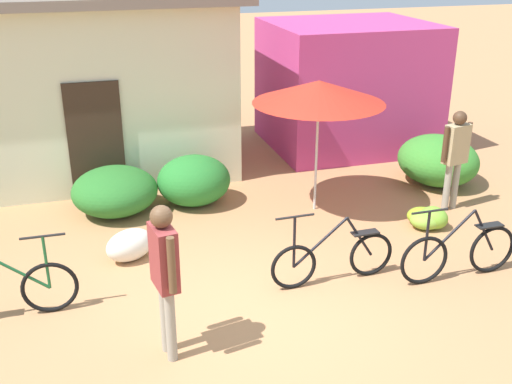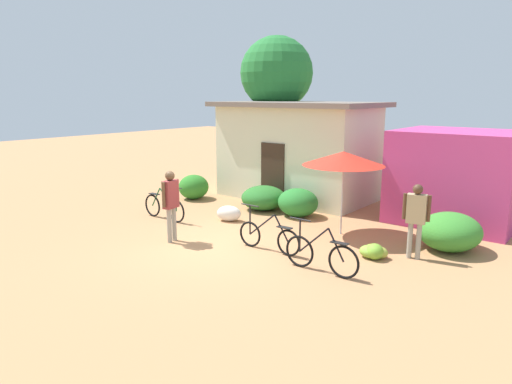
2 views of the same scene
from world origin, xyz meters
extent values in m
plane|color=#B27C50|center=(0.00, 0.00, 0.00)|extent=(60.00, 60.00, 0.00)
cube|color=beige|center=(-1.50, 5.52, 1.56)|extent=(5.03, 2.74, 3.11)
cube|color=#332319|center=(-1.50, 4.13, 1.00)|extent=(0.90, 0.06, 2.00)
cube|color=#BF3A7C|center=(3.73, 5.70, 1.28)|extent=(3.20, 2.80, 2.56)
ellipsoid|color=#296D28|center=(-1.30, 3.40, 0.37)|extent=(1.37, 1.39, 0.75)
ellipsoid|color=#27772C|center=(-0.01, 3.39, 0.42)|extent=(1.22, 1.10, 0.83)
ellipsoid|color=#39872D|center=(4.38, 3.07, 0.44)|extent=(1.39, 1.54, 0.87)
cylinder|color=beige|center=(1.83, 2.61, 1.03)|extent=(0.04, 0.04, 2.06)
cone|color=red|center=(1.83, 2.61, 1.96)|extent=(2.06, 2.06, 0.35)
torus|color=black|center=(-2.27, 0.69, 0.33)|extent=(0.66, 0.06, 0.66)
cylinder|color=#19592D|center=(-2.62, 0.69, 0.61)|extent=(0.71, 0.05, 0.59)
cylinder|color=black|center=(-2.27, 0.69, 1.00)|extent=(0.50, 0.04, 0.03)
cylinder|color=#19592D|center=(-2.27, 0.69, 0.67)|extent=(0.04, 0.04, 0.67)
torus|color=black|center=(0.66, 0.37, 0.30)|extent=(0.61, 0.06, 0.61)
torus|color=black|center=(1.74, 0.40, 0.30)|extent=(0.61, 0.06, 0.61)
cylinder|color=black|center=(1.55, 0.39, 0.60)|extent=(0.41, 0.05, 0.60)
cylinder|color=black|center=(1.01, 0.38, 0.60)|extent=(0.73, 0.05, 0.61)
cylinder|color=black|center=(0.66, 0.37, 1.00)|extent=(0.50, 0.04, 0.03)
cylinder|color=black|center=(0.66, 0.37, 0.65)|extent=(0.04, 0.04, 0.70)
cube|color=black|center=(1.63, 0.39, 0.64)|extent=(0.36, 0.15, 0.02)
torus|color=black|center=(2.29, 0.01, 0.34)|extent=(0.67, 0.05, 0.67)
torus|color=black|center=(3.31, 0.01, 0.34)|extent=(0.67, 0.05, 0.67)
cylinder|color=black|center=(3.13, 0.01, 0.64)|extent=(0.39, 0.04, 0.63)
cylinder|color=black|center=(2.62, 0.01, 0.64)|extent=(0.68, 0.04, 0.64)
cylinder|color=black|center=(2.29, 0.01, 1.02)|extent=(0.50, 0.03, 0.03)
cylinder|color=black|center=(2.29, 0.01, 0.68)|extent=(0.04, 0.04, 0.69)
cube|color=black|center=(3.21, 0.01, 0.70)|extent=(0.36, 0.14, 0.02)
ellipsoid|color=#73AB31|center=(3.32, 1.42, 0.17)|extent=(0.55, 0.57, 0.35)
ellipsoid|color=#8CB026|center=(3.23, 1.59, 0.14)|extent=(0.60, 0.57, 0.27)
ellipsoid|color=#98A43A|center=(3.37, 1.52, 0.13)|extent=(0.43, 0.38, 0.27)
ellipsoid|color=#80B039|center=(3.21, 1.44, 0.14)|extent=(0.56, 0.49, 0.28)
ellipsoid|color=silver|center=(-1.25, 1.74, 0.22)|extent=(0.82, 0.70, 0.44)
cylinder|color=gray|center=(-1.08, -0.44, 0.42)|extent=(0.11, 0.11, 0.85)
cylinder|color=gray|center=(-1.05, -0.61, 0.42)|extent=(0.11, 0.11, 0.85)
cube|color=maroon|center=(-1.07, -0.53, 1.18)|extent=(0.26, 0.43, 0.67)
cylinder|color=brown|center=(-1.11, -0.28, 1.21)|extent=(0.08, 0.08, 0.60)
cylinder|color=brown|center=(-1.03, -0.77, 1.21)|extent=(0.08, 0.08, 0.60)
sphere|color=brown|center=(-1.07, -0.53, 1.63)|extent=(0.23, 0.23, 0.23)
cylinder|color=gray|center=(4.04, 2.01, 0.40)|extent=(0.11, 0.11, 0.80)
cylinder|color=gray|center=(3.87, 1.96, 0.40)|extent=(0.11, 0.11, 0.80)
cube|color=tan|center=(3.96, 1.99, 1.12)|extent=(0.43, 0.28, 0.63)
cylinder|color=#4C3321|center=(4.20, 2.04, 1.15)|extent=(0.08, 0.08, 0.57)
cylinder|color=#4C3321|center=(3.71, 1.93, 1.15)|extent=(0.08, 0.08, 0.57)
sphere|color=#4C3321|center=(3.96, 1.99, 1.55)|extent=(0.22, 0.22, 0.22)
camera|label=1|loc=(-1.74, -6.02, 4.15)|focal=43.30mm
camera|label=2|loc=(7.31, -7.67, 3.52)|focal=32.51mm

